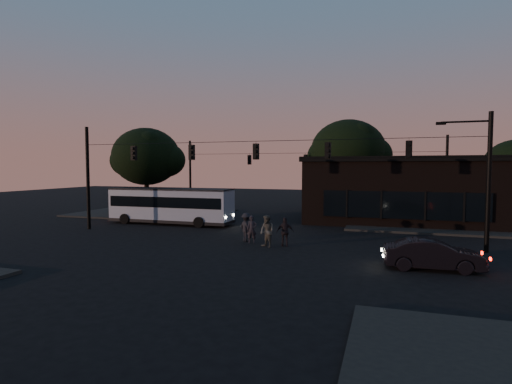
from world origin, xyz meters
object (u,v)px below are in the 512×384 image
(bus, at_px, (171,204))
(pedestrian_c, at_px, (285,232))
(building, at_px, (401,189))
(pedestrian_d, at_px, (246,227))
(pedestrian_b, at_px, (267,231))
(pedestrian_a, at_px, (252,229))
(car, at_px, (433,254))

(bus, height_order, pedestrian_c, bus)
(building, height_order, pedestrian_c, building)
(pedestrian_d, bearing_deg, pedestrian_b, -177.55)
(bus, relative_size, pedestrian_b, 5.54)
(building, distance_m, pedestrian_c, 15.38)
(building, relative_size, pedestrian_a, 9.29)
(pedestrian_c, height_order, pedestrian_d, pedestrian_d)
(car, distance_m, pedestrian_c, 8.11)
(pedestrian_a, distance_m, pedestrian_c, 2.20)
(bus, bearing_deg, pedestrian_d, -32.29)
(bus, distance_m, pedestrian_d, 9.79)
(pedestrian_c, bearing_deg, building, -135.29)
(pedestrian_a, relative_size, pedestrian_b, 0.90)
(building, distance_m, car, 16.92)
(building, relative_size, car, 3.69)
(building, height_order, pedestrian_b, building)
(pedestrian_b, height_order, pedestrian_d, pedestrian_b)
(pedestrian_c, relative_size, pedestrian_d, 0.97)
(car, xyz_separation_m, pedestrian_c, (-7.52, 3.04, 0.16))
(building, bearing_deg, pedestrian_a, -123.43)
(pedestrian_d, bearing_deg, pedestrian_c, -156.00)
(pedestrian_c, bearing_deg, pedestrian_a, -29.99)
(bus, height_order, pedestrian_b, bus)
(car, bearing_deg, building, -0.46)
(pedestrian_d, bearing_deg, bus, 9.38)
(pedestrian_b, xyz_separation_m, pedestrian_c, (0.91, 0.59, -0.07))
(pedestrian_b, height_order, pedestrian_c, pedestrian_b)
(pedestrian_a, height_order, pedestrian_d, pedestrian_d)
(pedestrian_d, bearing_deg, pedestrian_a, -178.69)
(car, relative_size, pedestrian_c, 2.45)
(building, relative_size, pedestrian_d, 8.78)
(bus, relative_size, car, 2.45)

